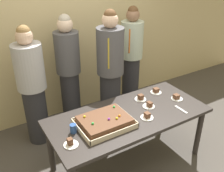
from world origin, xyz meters
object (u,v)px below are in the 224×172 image
at_px(cake_server_utensil, 181,110).
at_px(person_serving_front, 110,72).
at_px(sheet_cake, 105,122).
at_px(person_striped_tie_right, 131,58).
at_px(person_green_shirt_behind, 32,86).
at_px(plated_slice_center_back, 156,91).
at_px(plated_slice_far_left, 149,105).
at_px(plated_slice_center_front, 177,98).
at_px(plated_slice_near_left, 140,98).
at_px(drink_cup_nearest, 73,129).
at_px(plated_slice_far_right, 71,143).
at_px(plated_slice_near_right, 147,116).
at_px(person_far_right_suit, 69,72).
at_px(party_table, 129,120).

height_order(cake_server_utensil, person_serving_front, person_serving_front).
relative_size(sheet_cake, person_striped_tie_right, 0.35).
distance_m(cake_server_utensil, person_green_shirt_behind, 1.93).
distance_m(plated_slice_center_back, person_green_shirt_behind, 1.66).
bearing_deg(plated_slice_far_left, plated_slice_center_front, -5.10).
xyz_separation_m(plated_slice_near_left, plated_slice_far_left, (-0.01, -0.19, -0.00)).
bearing_deg(drink_cup_nearest, plated_slice_center_front, -2.16).
bearing_deg(person_serving_front, plated_slice_far_right, -12.94).
relative_size(sheet_cake, plated_slice_near_right, 4.00).
distance_m(plated_slice_near_left, plated_slice_far_left, 0.19).
height_order(plated_slice_near_right, plated_slice_center_back, plated_slice_near_right).
xyz_separation_m(plated_slice_center_back, drink_cup_nearest, (-1.32, -0.22, 0.03)).
bearing_deg(person_far_right_suit, plated_slice_far_right, -18.39).
bearing_deg(plated_slice_near_left, plated_slice_far_right, -162.67).
xyz_separation_m(person_green_shirt_behind, person_far_right_suit, (0.56, 0.10, 0.04)).
bearing_deg(party_table, plated_slice_center_back, 21.66).
bearing_deg(plated_slice_near_left, plated_slice_near_right, -116.56).
height_order(sheet_cake, plated_slice_near_right, sheet_cake).
bearing_deg(drink_cup_nearest, cake_server_utensil, -11.91).
height_order(party_table, person_striped_tie_right, person_striped_tie_right).
height_order(sheet_cake, plated_slice_far_right, sheet_cake).
height_order(plated_slice_near_right, person_green_shirt_behind, person_green_shirt_behind).
height_order(plated_slice_near_left, person_serving_front, person_serving_front).
bearing_deg(person_far_right_suit, plated_slice_near_right, 21.20).
height_order(plated_slice_center_front, person_green_shirt_behind, person_green_shirt_behind).
xyz_separation_m(plated_slice_far_left, cake_server_utensil, (0.29, -0.26, -0.02)).
bearing_deg(person_striped_tie_right, plated_slice_center_front, 40.24).
height_order(plated_slice_center_back, drink_cup_nearest, drink_cup_nearest).
xyz_separation_m(plated_slice_far_right, drink_cup_nearest, (0.11, 0.17, 0.03)).
xyz_separation_m(sheet_cake, person_far_right_suit, (0.09, 1.18, 0.12)).
bearing_deg(person_serving_front, cake_server_utensil, 55.23).
relative_size(plated_slice_near_left, person_far_right_suit, 0.09).
bearing_deg(plated_slice_center_back, plated_slice_near_left, -171.58).
distance_m(plated_slice_near_left, plated_slice_center_front, 0.47).
distance_m(sheet_cake, cake_server_utensil, 0.97).
xyz_separation_m(party_table, person_green_shirt_behind, (-0.83, 1.05, 0.21)).
distance_m(party_table, person_far_right_suit, 1.20).
bearing_deg(cake_server_utensil, plated_slice_far_right, 175.93).
distance_m(person_serving_front, person_striped_tie_right, 0.72).
bearing_deg(plated_slice_far_right, plated_slice_near_right, -1.22).
distance_m(plated_slice_far_right, person_serving_front, 1.39).
distance_m(plated_slice_center_front, person_far_right_suit, 1.55).
distance_m(party_table, plated_slice_center_front, 0.74).
bearing_deg(plated_slice_near_right, plated_slice_far_left, 46.02).
height_order(plated_slice_center_back, person_green_shirt_behind, person_green_shirt_behind).
bearing_deg(plated_slice_far_right, cake_server_utensil, -4.07).
relative_size(plated_slice_far_right, person_serving_front, 0.08).
xyz_separation_m(sheet_cake, plated_slice_far_left, (0.66, 0.05, -0.03)).
bearing_deg(plated_slice_near_left, plated_slice_center_front, -29.38).
bearing_deg(plated_slice_far_right, plated_slice_near_left, 17.33).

